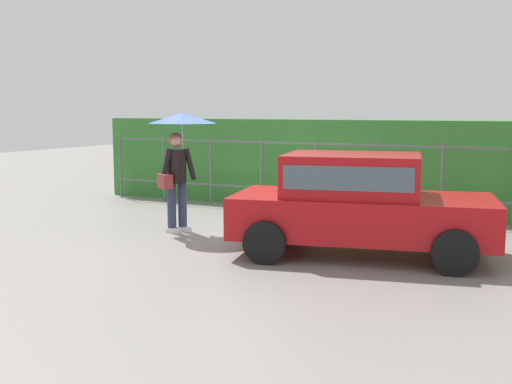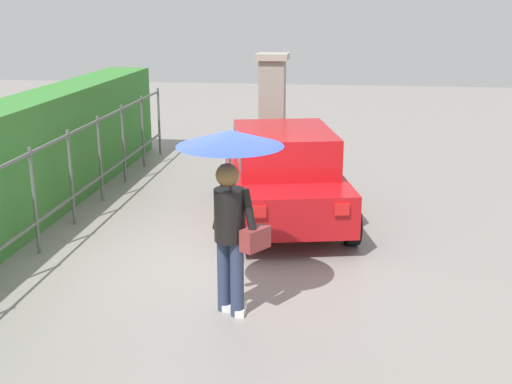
{
  "view_description": "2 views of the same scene",
  "coord_description": "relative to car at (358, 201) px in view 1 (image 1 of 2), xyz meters",
  "views": [
    {
      "loc": [
        4.75,
        -9.4,
        2.12
      ],
      "look_at": [
        0.33,
        -0.6,
        0.8
      ],
      "focal_mm": 43.48,
      "sensor_mm": 36.0,
      "label": 1
    },
    {
      "loc": [
        -7.83,
        -1.66,
        3.35
      ],
      "look_at": [
        0.59,
        -0.57,
        0.88
      ],
      "focal_mm": 45.99,
      "sensor_mm": 36.0,
      "label": 2
    }
  ],
  "objects": [
    {
      "name": "hedge_row",
      "position": [
        -1.27,
        4.0,
        0.15
      ],
      "size": [
        12.29,
        0.9,
        1.9
      ],
      "primitive_type": "cube",
      "color": "#387F33",
      "rests_on": "ground"
    },
    {
      "name": "ground_plane",
      "position": [
        -2.09,
        0.8,
        -0.8
      ],
      "size": [
        40.0,
        40.0,
        0.0
      ],
      "primitive_type": "plane",
      "color": "gray"
    },
    {
      "name": "car",
      "position": [
        0.0,
        0.0,
        0.0
      ],
      "size": [
        3.97,
        2.49,
        1.48
      ],
      "rotation": [
        0.0,
        0.0,
        0.22
      ],
      "color": "#B71116",
      "rests_on": "ground"
    },
    {
      "name": "fence_section",
      "position": [
        -1.27,
        3.21,
        0.02
      ],
      "size": [
        11.34,
        0.05,
        1.5
      ],
      "color": "#59605B",
      "rests_on": "ground"
    },
    {
      "name": "pedestrian",
      "position": [
        -3.26,
        0.27,
        0.77
      ],
      "size": [
        1.16,
        1.16,
        2.05
      ],
      "rotation": [
        0.0,
        0.0,
        -0.6
      ],
      "color": "#2D3856",
      "rests_on": "ground"
    }
  ]
}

